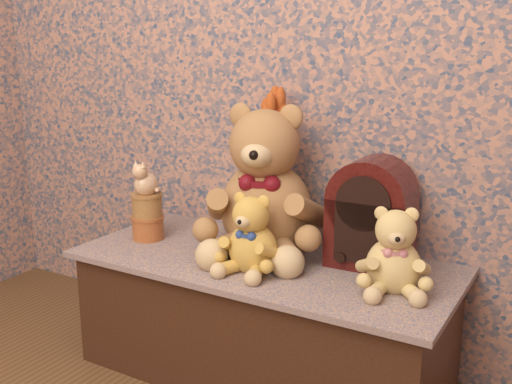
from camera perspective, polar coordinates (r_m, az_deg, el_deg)
display_shelf at (r=2.08m, az=0.71°, el=-11.80°), size 1.27×0.58×0.42m
teddy_large at (r=2.02m, az=0.98°, el=1.83°), size 0.55×0.61×0.54m
teddy_medium at (r=1.87m, az=-0.30°, el=-3.56°), size 0.22×0.26×0.27m
teddy_small at (r=1.77m, az=13.05°, el=-4.97°), size 0.29×0.31×0.27m
cathedral_radio at (r=1.94m, az=10.96°, el=-1.88°), size 0.26×0.19×0.35m
ceramic_vase at (r=2.15m, az=1.65°, el=-2.20°), size 0.13×0.13×0.20m
dried_stalks at (r=2.09m, az=1.71°, el=5.72°), size 0.27×0.27×0.40m
biscuit_tin_lower at (r=2.23m, az=-10.23°, el=-3.37°), size 0.14×0.14×0.08m
biscuit_tin_upper at (r=2.20m, az=-10.32°, el=-1.29°), size 0.12×0.12×0.08m
cat_figurine at (r=2.18m, az=-10.45°, el=1.44°), size 0.09×0.11×0.13m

